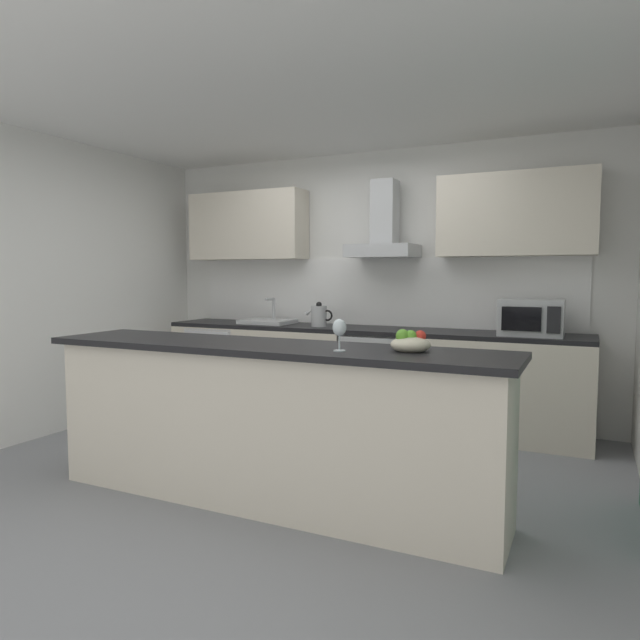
# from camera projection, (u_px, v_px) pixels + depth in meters

# --- Properties ---
(ground) EXTENTS (5.59, 4.54, 0.02)m
(ground) POSITION_uv_depth(u_px,v_px,m) (288.00, 469.00, 4.12)
(ground) COLOR gray
(ceiling) EXTENTS (5.59, 4.54, 0.02)m
(ceiling) POSITION_uv_depth(u_px,v_px,m) (286.00, 99.00, 3.91)
(ceiling) COLOR white
(wall_back) EXTENTS (5.59, 0.12, 2.60)m
(wall_back) POSITION_uv_depth(u_px,v_px,m) (375.00, 285.00, 5.66)
(wall_back) COLOR white
(wall_back) RESTS_ON ground
(wall_left) EXTENTS (0.12, 4.54, 2.60)m
(wall_left) POSITION_uv_depth(u_px,v_px,m) (54.00, 286.00, 5.02)
(wall_left) COLOR white
(wall_left) RESTS_ON ground
(backsplash_tile) EXTENTS (3.91, 0.02, 0.66)m
(backsplash_tile) POSITION_uv_depth(u_px,v_px,m) (373.00, 292.00, 5.61)
(backsplash_tile) COLOR white
(counter_back) EXTENTS (4.04, 0.60, 0.90)m
(counter_back) POSITION_uv_depth(u_px,v_px,m) (361.00, 375.00, 5.39)
(counter_back) COLOR beige
(counter_back) RESTS_ON ground
(counter_island) EXTENTS (2.95, 0.64, 0.98)m
(counter_island) POSITION_uv_depth(u_px,v_px,m) (268.00, 423.00, 3.46)
(counter_island) COLOR beige
(counter_island) RESTS_ON ground
(upper_cabinets) EXTENTS (3.99, 0.32, 0.70)m
(upper_cabinets) POSITION_uv_depth(u_px,v_px,m) (367.00, 221.00, 5.41)
(upper_cabinets) COLOR beige
(oven) EXTENTS (0.60, 0.62, 0.80)m
(oven) POSITION_uv_depth(u_px,v_px,m) (378.00, 376.00, 5.29)
(oven) COLOR slate
(oven) RESTS_ON ground
(refrigerator) EXTENTS (0.58, 0.60, 0.85)m
(refrigerator) POSITION_uv_depth(u_px,v_px,m) (223.00, 366.00, 6.04)
(refrigerator) COLOR white
(refrigerator) RESTS_ON ground
(microwave) EXTENTS (0.50, 0.38, 0.30)m
(microwave) POSITION_uv_depth(u_px,v_px,m) (531.00, 318.00, 4.64)
(microwave) COLOR #B7BABC
(microwave) RESTS_ON counter_back
(sink) EXTENTS (0.50, 0.40, 0.26)m
(sink) POSITION_uv_depth(u_px,v_px,m) (268.00, 321.00, 5.77)
(sink) COLOR silver
(sink) RESTS_ON counter_back
(kettle) EXTENTS (0.29, 0.15, 0.24)m
(kettle) POSITION_uv_depth(u_px,v_px,m) (319.00, 316.00, 5.47)
(kettle) COLOR #B7BABC
(kettle) RESTS_ON counter_back
(range_hood) EXTENTS (0.62, 0.45, 0.72)m
(range_hood) POSITION_uv_depth(u_px,v_px,m) (384.00, 233.00, 5.30)
(range_hood) COLOR #B7BABC
(wine_glass) EXTENTS (0.08, 0.08, 0.18)m
(wine_glass) POSITION_uv_depth(u_px,v_px,m) (339.00, 329.00, 3.09)
(wine_glass) COLOR silver
(wine_glass) RESTS_ON counter_island
(fruit_bowl) EXTENTS (0.22, 0.22, 0.13)m
(fruit_bowl) POSITION_uv_depth(u_px,v_px,m) (410.00, 343.00, 3.10)
(fruit_bowl) COLOR beige
(fruit_bowl) RESTS_ON counter_island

